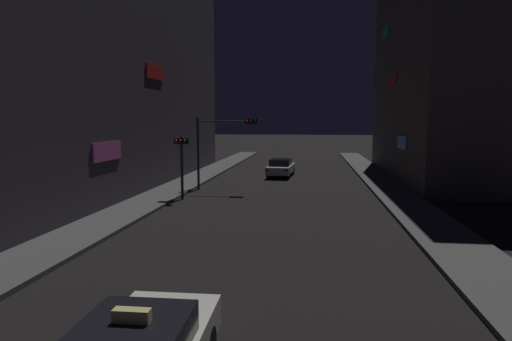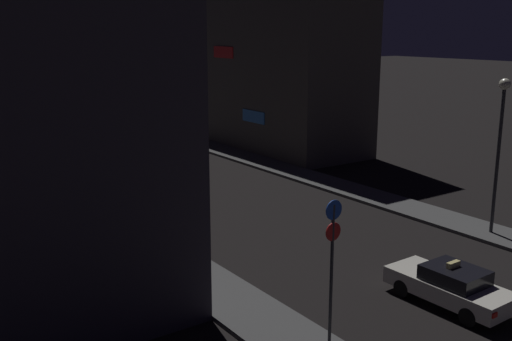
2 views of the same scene
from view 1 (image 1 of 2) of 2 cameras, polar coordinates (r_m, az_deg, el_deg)
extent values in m
cube|color=#4C4C4C|center=(27.92, -10.87, -2.42)|extent=(2.47, 65.45, 0.16)
cube|color=#4C4C4C|center=(26.99, 18.15, -2.94)|extent=(2.47, 65.45, 0.16)
cube|color=#3D3842|center=(30.53, -22.44, 13.21)|extent=(9.87, 33.74, 16.35)
cube|color=#D859B2|center=(22.04, -19.34, 2.45)|extent=(0.08, 2.80, 0.90)
cube|color=red|center=(28.36, -13.41, 12.74)|extent=(0.08, 2.80, 0.90)
cube|color=#514C47|center=(36.24, 23.39, 12.17)|extent=(6.72, 20.87, 16.52)
cube|color=#337FE5|center=(31.21, 19.01, 3.62)|extent=(0.08, 2.80, 0.90)
cube|color=red|center=(35.43, 17.94, 11.46)|extent=(0.08, 2.80, 0.90)
cube|color=#26CC66|center=(40.17, 17.06, 17.54)|extent=(0.08, 2.80, 0.90)
cube|color=black|center=(6.98, -16.59, -21.15)|extent=(1.63, 2.02, 0.50)
cylinder|color=black|center=(8.92, -17.35, -20.83)|extent=(0.24, 0.65, 0.64)
cube|color=#F4E08C|center=(6.90, -16.35, -18.21)|extent=(0.56, 0.19, 0.20)
cube|color=#B7B7BC|center=(34.20, 3.38, 0.24)|extent=(2.12, 4.52, 0.60)
cube|color=black|center=(33.94, 3.34, 1.12)|extent=(1.73, 2.09, 0.50)
cube|color=red|center=(32.13, 1.48, 0.02)|extent=(0.24, 0.08, 0.16)
cube|color=red|center=(31.90, 4.14, -0.05)|extent=(0.24, 0.08, 0.16)
cylinder|color=black|center=(35.69, 2.43, 0.02)|extent=(0.27, 0.65, 0.64)
cylinder|color=black|center=(35.47, 4.98, -0.04)|extent=(0.27, 0.65, 0.64)
cylinder|color=black|center=(33.02, 1.66, -0.50)|extent=(0.27, 0.65, 0.64)
cylinder|color=black|center=(32.78, 4.41, -0.57)|extent=(0.27, 0.65, 0.64)
cylinder|color=#2D2D33|center=(27.59, -7.79, 2.24)|extent=(0.16, 0.16, 4.66)
cylinder|color=#2D2D33|center=(27.11, -4.30, 6.61)|extent=(3.47, 0.10, 0.10)
cube|color=black|center=(26.81, -0.64, 6.63)|extent=(0.80, 0.28, 0.32)
sphere|color=red|center=(26.67, -1.22, 6.63)|extent=(0.20, 0.20, 0.20)
sphere|color=#3F2D0C|center=(26.64, -0.69, 6.63)|extent=(0.20, 0.20, 0.20)
sphere|color=#0C3319|center=(26.60, -0.16, 6.63)|extent=(0.20, 0.20, 0.20)
cylinder|color=#2D2D33|center=(24.30, -9.94, 0.32)|extent=(0.16, 0.16, 3.56)
cube|color=black|center=(24.18, -10.01, 3.92)|extent=(0.80, 0.28, 0.32)
sphere|color=red|center=(24.09, -10.70, 3.90)|extent=(0.20, 0.20, 0.20)
sphere|color=#3F2D0C|center=(24.01, -10.13, 3.90)|extent=(0.20, 0.20, 0.20)
sphere|color=#0C3319|center=(23.94, -9.57, 3.91)|extent=(0.20, 0.20, 0.20)
camera|label=2|loc=(20.65, -101.78, 12.68)|focal=41.90mm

